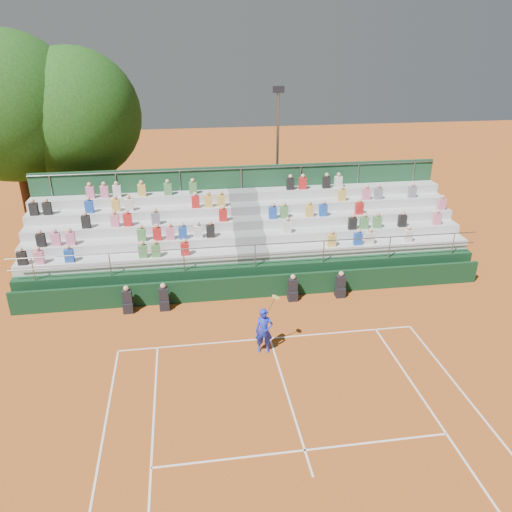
{
  "coord_description": "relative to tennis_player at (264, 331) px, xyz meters",
  "views": [
    {
      "loc": [
        -2.82,
        -15.37,
        10.38
      ],
      "look_at": [
        0.0,
        3.5,
        1.8
      ],
      "focal_mm": 35.0,
      "sensor_mm": 36.0,
      "label": 1
    }
  ],
  "objects": [
    {
      "name": "tennis_player",
      "position": [
        0.0,
        0.0,
        0.0
      ],
      "size": [
        0.86,
        0.47,
        2.22
      ],
      "color": "#1929C0",
      "rests_on": "ground"
    },
    {
      "name": "line_officials",
      "position": [
        -0.72,
        3.5,
        -0.37
      ],
      "size": [
        9.27,
        0.4,
        1.19
      ],
      "color": "black",
      "rests_on": "ground"
    },
    {
      "name": "grandstand",
      "position": [
        0.33,
        7.19,
        0.22
      ],
      "size": [
        20.0,
        5.2,
        4.4
      ],
      "color": "black",
      "rests_on": "ground"
    },
    {
      "name": "tree_west",
      "position": [
        -10.83,
        12.54,
        6.1
      ],
      "size": [
        7.36,
        7.36,
        10.64
      ],
      "color": "#382114",
      "rests_on": "ground"
    },
    {
      "name": "ground",
      "position": [
        0.35,
        0.75,
        -0.85
      ],
      "size": [
        90.0,
        90.0,
        0.0
      ],
      "primitive_type": "plane",
      "color": "#AE541D",
      "rests_on": "ground"
    },
    {
      "name": "courtside_wall",
      "position": [
        0.35,
        3.95,
        -0.35
      ],
      "size": [
        20.0,
        0.15,
        1.0
      ],
      "primitive_type": "cube",
      "color": "black",
      "rests_on": "ground"
    },
    {
      "name": "floodlight_mast",
      "position": [
        2.85,
        12.82,
        3.7
      ],
      "size": [
        0.6,
        0.25,
        7.77
      ],
      "color": "gray",
      "rests_on": "ground"
    },
    {
      "name": "tree_east",
      "position": [
        -7.82,
        12.92,
        5.6
      ],
      "size": [
        6.77,
        6.77,
        9.85
      ],
      "color": "#382114",
      "rests_on": "ground"
    }
  ]
}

